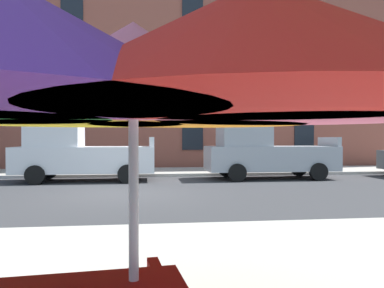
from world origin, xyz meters
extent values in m
plane|color=#38383A|center=(0.00, 0.00, 0.00)|extent=(120.00, 120.00, 0.00)
cube|color=#B2ADA3|center=(0.00, 6.80, 0.06)|extent=(56.00, 3.60, 0.12)
cube|color=#934C3D|center=(0.00, 15.00, 9.60)|extent=(36.71, 12.00, 19.20)
cube|color=#6B6056|center=(0.00, 8.96, 3.20)|extent=(35.98, 0.08, 0.36)
cube|color=#6B6056|center=(0.00, 8.96, 6.40)|extent=(35.98, 0.08, 0.36)
cube|color=silver|center=(-1.66, 3.70, 0.82)|extent=(5.10, 1.90, 0.96)
cube|color=silver|center=(-2.76, 3.70, 1.75)|extent=(1.90, 1.75, 0.90)
cube|color=silver|center=(0.81, 3.70, 1.48)|extent=(0.16, 1.75, 0.36)
cylinder|color=black|center=(-0.08, 4.65, 0.34)|extent=(0.68, 0.22, 0.68)
cylinder|color=black|center=(-0.08, 2.75, 0.34)|extent=(0.68, 0.22, 0.68)
cylinder|color=black|center=(-3.24, 4.65, 0.34)|extent=(0.68, 0.22, 0.68)
cylinder|color=black|center=(-3.24, 2.75, 0.34)|extent=(0.68, 0.22, 0.68)
cube|color=#A8AAB2|center=(5.52, 3.70, 0.82)|extent=(5.10, 1.90, 0.96)
cube|color=#A8AAB2|center=(4.42, 3.70, 1.75)|extent=(1.90, 1.75, 0.90)
cube|color=#A8AAB2|center=(7.99, 3.70, 1.48)|extent=(0.16, 1.75, 0.36)
cylinder|color=black|center=(7.11, 4.65, 0.34)|extent=(0.68, 0.22, 0.68)
cylinder|color=black|center=(7.11, 2.75, 0.34)|extent=(0.68, 0.22, 0.68)
cylinder|color=black|center=(3.94, 4.65, 0.34)|extent=(0.68, 0.22, 0.68)
cylinder|color=black|center=(3.94, 2.75, 0.34)|extent=(0.68, 0.22, 0.68)
cylinder|color=silver|center=(0.45, -9.00, 1.12)|extent=(0.06, 0.06, 2.24)
cone|color=#E5668C|center=(1.46, -9.00, 1.99)|extent=(1.78, 1.78, 0.50)
cone|color=orange|center=(0.95, -8.12, 1.99)|extent=(1.78, 1.78, 0.50)
cone|color=yellow|center=(-0.06, -8.12, 1.99)|extent=(1.78, 1.78, 0.50)
cone|color=red|center=(0.95, -9.88, 1.99)|extent=(1.78, 1.78, 0.50)
cone|color=#E5668C|center=(0.45, -9.00, 2.03)|extent=(1.71, 1.71, 0.58)
camera|label=1|loc=(0.51, -11.36, 1.63)|focal=36.59mm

